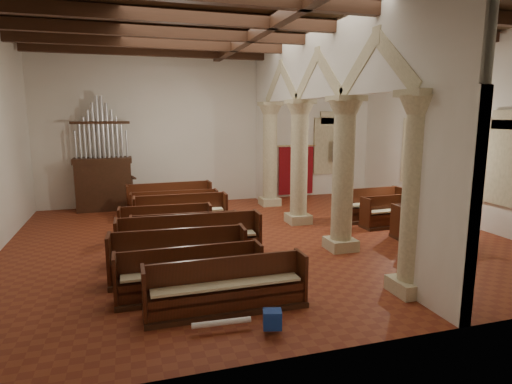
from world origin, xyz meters
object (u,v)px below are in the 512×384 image
Objects in this scene: pipe_organ at (103,174)px; aisle_pew_0 at (437,234)px; processional_banner at (338,177)px; nave_pew_0 at (227,294)px; lectern at (129,194)px.

aisle_pew_0 is at bearing -39.66° from pipe_organ.
processional_banner reaches higher than nave_pew_0.
processional_banner is (9.86, -0.01, -0.54)m from pipe_organ.
lectern is at bearing -166.45° from processional_banner.
processional_banner reaches higher than aisle_pew_0.
processional_banner is at bearing 52.47° from nave_pew_0.
pipe_organ is 10.08m from nave_pew_0.
nave_pew_0 reaches higher than aisle_pew_0.
pipe_organ reaches higher than lectern.
aisle_pew_0 is at bearing -20.28° from lectern.
nave_pew_0 is (-7.34, -9.70, -0.50)m from processional_banner.
processional_banner is at bearing -0.04° from pipe_organ.
pipe_organ is at bearing 104.17° from nave_pew_0.
aisle_pew_0 is (9.02, -7.47, -1.04)m from pipe_organ.
lectern is (0.90, -0.01, -0.82)m from pipe_organ.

